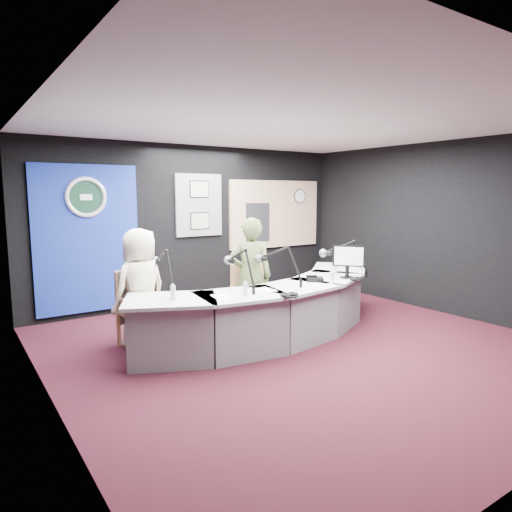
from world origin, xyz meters
TOP-DOWN VIEW (x-y plane):
  - ground at (0.00, 0.00)m, footprint 6.00×6.00m
  - ceiling at (0.00, 0.00)m, footprint 6.00×6.00m
  - wall_back at (0.00, 3.00)m, footprint 6.00×0.02m
  - wall_left at (-3.00, 0.00)m, footprint 0.02×6.00m
  - wall_right at (3.00, 0.00)m, footprint 0.02×6.00m
  - broadcast_desk at (-0.05, 0.55)m, footprint 4.50×1.90m
  - backdrop_panel at (-1.90, 2.97)m, footprint 1.60×0.05m
  - agency_seal at (-1.90, 2.93)m, footprint 0.63×0.07m
  - seal_center at (-1.90, 2.94)m, footprint 0.48×0.01m
  - pinboard at (0.05, 2.97)m, footprint 0.90×0.04m
  - framed_photo_upper at (0.05, 2.94)m, footprint 0.34×0.02m
  - framed_photo_lower at (0.05, 2.94)m, footprint 0.34×0.02m
  - booth_window_frame at (1.75, 2.97)m, footprint 2.12×0.06m
  - booth_glow at (1.75, 2.96)m, footprint 2.00×0.02m
  - equipment_rack at (1.30, 2.94)m, footprint 0.55×0.02m
  - wall_clock at (2.35, 2.94)m, footprint 0.28×0.01m
  - armchair_left at (-1.72, 1.17)m, footprint 0.64×0.64m
  - armchair_right at (-0.27, 0.83)m, footprint 0.76×0.76m
  - draped_jacket at (-1.72, 1.42)m, footprint 0.51×0.15m
  - person_man at (-1.72, 1.17)m, footprint 0.85×0.68m
  - person_woman at (-0.27, 0.83)m, footprint 0.71×0.63m
  - computer_monitor at (1.01, 0.24)m, footprint 0.30×0.33m
  - desk_phone at (0.47, 0.33)m, footprint 0.29×0.28m
  - headphones_near at (1.01, 0.06)m, footprint 0.22×0.22m
  - headphones_far at (-0.41, -0.20)m, footprint 0.24×0.24m
  - paper_stack at (-1.09, 0.22)m, footprint 0.23×0.30m
  - notepad at (-0.44, 0.24)m, footprint 0.20×0.28m
  - boom_mic_a at (-1.53, 0.89)m, footprint 0.16×0.74m
  - boom_mic_b at (-0.69, 0.42)m, footprint 0.16×0.74m
  - boom_mic_c at (-0.12, 0.38)m, footprint 0.41×0.67m
  - boom_mic_d at (1.06, 0.35)m, footprint 0.56×0.55m
  - water_bottles at (-0.03, 0.31)m, footprint 3.24×0.61m

SIDE VIEW (x-z plane):
  - ground at x=0.00m, z-range 0.00..0.00m
  - broadcast_desk at x=-0.05m, z-range 0.00..0.75m
  - armchair_left at x=-1.72m, z-range 0.00..1.04m
  - armchair_right at x=-0.27m, z-range 0.00..1.04m
  - draped_jacket at x=-1.72m, z-range 0.27..0.97m
  - paper_stack at x=-1.09m, z-range 0.75..0.75m
  - notepad at x=-0.44m, z-range 0.75..0.75m
  - person_man at x=-1.72m, z-range 0.00..1.53m
  - headphones_near at x=1.01m, z-range 0.75..0.79m
  - headphones_far at x=-0.41m, z-range 0.75..0.79m
  - desk_phone at x=0.47m, z-range 0.75..0.80m
  - person_woman at x=-0.27m, z-range 0.00..1.63m
  - water_bottles at x=-0.03m, z-range 0.75..0.93m
  - boom_mic_a at x=-1.53m, z-range 0.75..1.35m
  - boom_mic_b at x=-0.69m, z-range 0.75..1.35m
  - boom_mic_c at x=-0.12m, z-range 0.75..1.35m
  - boom_mic_d at x=1.06m, z-range 0.75..1.35m
  - computer_monitor at x=1.01m, z-range 0.93..1.21m
  - backdrop_panel at x=-1.90m, z-range 0.10..2.40m
  - wall_back at x=0.00m, z-range 0.00..2.80m
  - wall_left at x=-3.00m, z-range 0.00..2.80m
  - wall_right at x=3.00m, z-range 0.00..2.80m
  - equipment_rack at x=1.30m, z-range 1.03..1.78m
  - framed_photo_lower at x=0.05m, z-range 1.33..1.60m
  - booth_window_frame at x=1.75m, z-range 0.89..2.21m
  - booth_glow at x=1.75m, z-range 0.95..2.15m
  - pinboard at x=0.05m, z-range 1.20..2.30m
  - agency_seal at x=-1.90m, z-range 1.58..2.21m
  - seal_center at x=-1.90m, z-range 1.66..2.14m
  - wall_clock at x=2.35m, z-range 1.76..2.04m
  - framed_photo_upper at x=0.05m, z-range 1.89..2.17m
  - ceiling at x=0.00m, z-range 2.79..2.81m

